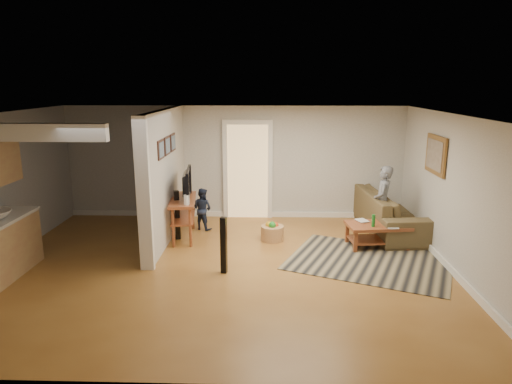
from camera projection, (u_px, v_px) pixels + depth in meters
ground at (221, 267)px, 7.56m from camera, size 7.50×7.50×0.00m
room_shell at (159, 176)px, 7.67m from camera, size 7.54×6.02×2.52m
area_rug at (369, 261)px, 7.80m from camera, size 3.16×2.79×0.01m
sofa at (388, 228)px, 9.60m from camera, size 1.29×2.79×0.79m
coffee_table at (378, 229)px, 8.47m from camera, size 1.19×0.78×0.66m
tv_console at (184, 202)px, 8.87m from camera, size 0.62×1.31×1.08m
speaker_left at (224, 245)px, 7.26m from camera, size 0.11×0.11×0.93m
speaker_right at (177, 215)px, 8.84m from camera, size 0.12×0.12×0.97m
toy_basket at (272, 232)px, 8.84m from camera, size 0.44×0.44×0.39m
child at (380, 237)px, 9.07m from camera, size 0.48×0.60×1.43m
toddler at (203, 229)px, 9.55m from camera, size 0.53×0.49×0.88m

